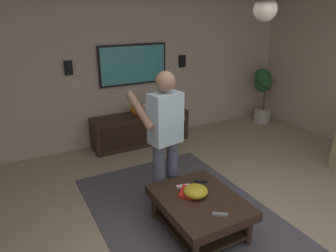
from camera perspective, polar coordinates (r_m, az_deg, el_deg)
The scene contains 15 objects.
wall_back_tv at distance 5.40m, azimuth -10.20°, elevation 10.38°, with size 0.10×7.25×2.64m, color #BCA893.
area_rug at distance 3.70m, azimuth 3.84°, elevation -16.66°, with size 2.95×1.89×0.01m, color #514C56.
coffee_table at distance 3.40m, azimuth 5.80°, elevation -14.52°, with size 1.00×0.80×0.40m.
media_console at distance 5.49m, azimuth -5.00°, elevation -0.55°, with size 0.45×1.70×0.55m.
tv at distance 5.42m, azimuth -6.40°, elevation 11.14°, with size 0.05×1.21×0.68m.
person_standing at distance 3.53m, azimuth -0.62°, elevation -1.25°, with size 0.60×0.60×1.64m.
potted_plant_tall at distance 6.79m, azimuth 17.07°, elevation 6.51°, with size 0.44×0.41×1.13m.
bowl at distance 3.34m, azimuth 5.10°, elevation -11.81°, with size 0.26×0.26×0.11m, color gold.
remote_white at distance 3.50m, azimuth 2.82°, elevation -10.99°, with size 0.15×0.04×0.02m, color white.
remote_black at distance 3.61m, azimuth 5.99°, elevation -10.03°, with size 0.15×0.04×0.02m, color black.
remote_grey at distance 3.12m, azimuth 9.53°, elevation -15.73°, with size 0.15×0.04×0.02m, color slate.
book at distance 3.40m, azimuth 3.66°, elevation -12.02°, with size 0.22×0.16×0.04m, color red.
vase_round at distance 5.33m, azimuth -5.73°, elevation 3.13°, with size 0.22×0.22×0.22m, color orange.
wall_speaker_left at distance 5.87m, azimuth 2.62°, elevation 11.79°, with size 0.06×0.12×0.22m, color black.
wall_speaker_right at distance 5.13m, azimuth -17.82°, elevation 10.12°, with size 0.06×0.12×0.22m, color black.
Camera 1 is at (-1.79, 1.66, 2.24)m, focal length 33.21 mm.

